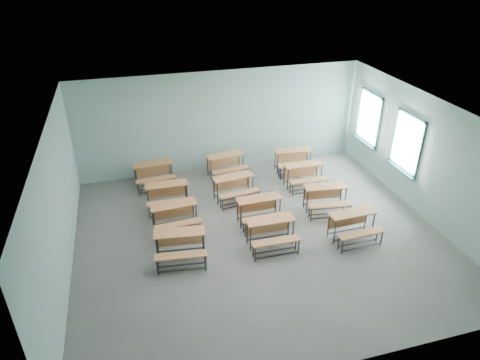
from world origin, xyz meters
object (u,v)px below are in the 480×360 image
(desk_unit_r1c0, at_px, (175,214))
(desk_unit_r0c0, at_px, (180,243))
(desk_unit_r0c1, at_px, (272,230))
(desk_unit_r3c1, at_px, (227,163))
(desk_unit_r2c2, at_px, (304,172))
(desk_unit_r0c2, at_px, (354,223))
(desk_unit_r1c1, at_px, (260,208))
(desk_unit_r2c1, at_px, (235,185))
(desk_unit_r1c2, at_px, (326,195))
(desk_unit_r2c0, at_px, (167,193))
(desk_unit_r3c0, at_px, (154,172))
(desk_unit_r3c2, at_px, (294,158))

(desk_unit_r1c0, bearing_deg, desk_unit_r0c0, -96.19)
(desk_unit_r0c0, height_order, desk_unit_r0c1, same)
(desk_unit_r3c1, bearing_deg, desk_unit_r2c2, -38.32)
(desk_unit_r0c2, height_order, desk_unit_r1c1, same)
(desk_unit_r2c1, distance_m, desk_unit_r3c1, 1.44)
(desk_unit_r2c2, bearing_deg, desk_unit_r1c1, -141.09)
(desk_unit_r0c0, bearing_deg, desk_unit_r1c2, 20.93)
(desk_unit_r2c0, xyz_separation_m, desk_unit_r2c2, (4.10, 0.12, 0.00))
(desk_unit_r1c1, bearing_deg, desk_unit_r0c0, -158.23)
(desk_unit_r3c1, bearing_deg, desk_unit_r0c2, -68.50)
(desk_unit_r0c0, height_order, desk_unit_r0c2, same)
(desk_unit_r2c0, bearing_deg, desk_unit_r1c1, -30.19)
(desk_unit_r2c2, xyz_separation_m, desk_unit_r3c1, (-2.08, 1.26, 0.00))
(desk_unit_r0c2, bearing_deg, desk_unit_r3c0, 135.57)
(desk_unit_r1c2, distance_m, desk_unit_r2c0, 4.34)
(desk_unit_r0c2, xyz_separation_m, desk_unit_r2c1, (-2.33, 2.59, 0.00))
(desk_unit_r0c2, distance_m, desk_unit_r3c2, 3.78)
(desk_unit_r2c2, distance_m, desk_unit_r3c0, 4.51)
(desk_unit_r3c0, relative_size, desk_unit_r3c1, 0.97)
(desk_unit_r1c0, xyz_separation_m, desk_unit_r1c1, (2.17, -0.29, 0.00))
(desk_unit_r1c1, xyz_separation_m, desk_unit_r2c1, (-0.33, 1.32, 0.00))
(desk_unit_r0c2, distance_m, desk_unit_r2c0, 4.99)
(desk_unit_r0c0, xyz_separation_m, desk_unit_r1c0, (0.05, 1.23, 0.00))
(desk_unit_r2c2, bearing_deg, desk_unit_r3c0, 163.83)
(desk_unit_r2c2, height_order, desk_unit_r3c0, same)
(desk_unit_r2c1, bearing_deg, desk_unit_r2c2, -2.21)
(desk_unit_r2c2, bearing_deg, desk_unit_r0c2, -87.30)
(desk_unit_r0c1, height_order, desk_unit_r1c2, same)
(desk_unit_r0c1, height_order, desk_unit_r3c1, same)
(desk_unit_r2c1, bearing_deg, desk_unit_r0c2, -54.94)
(desk_unit_r0c0, relative_size, desk_unit_r3c1, 1.00)
(desk_unit_r2c0, xyz_separation_m, desk_unit_r3c0, (-0.23, 1.38, 0.00))
(desk_unit_r2c1, height_order, desk_unit_r2c2, same)
(desk_unit_r2c2, bearing_deg, desk_unit_r0c1, -127.17)
(desk_unit_r3c1, bearing_deg, desk_unit_r0c1, -94.62)
(desk_unit_r0c0, relative_size, desk_unit_r1c0, 1.03)
(desk_unit_r1c2, height_order, desk_unit_r3c1, same)
(desk_unit_r0c0, height_order, desk_unit_r3c2, same)
(desk_unit_r0c0, distance_m, desk_unit_r0c2, 4.23)
(desk_unit_r1c0, relative_size, desk_unit_r1c2, 0.97)
(desk_unit_r1c1, height_order, desk_unit_r2c0, same)
(desk_unit_r2c0, distance_m, desk_unit_r3c1, 2.44)
(desk_unit_r2c2, bearing_deg, desk_unit_r0c0, -149.09)
(desk_unit_r2c1, bearing_deg, desk_unit_r1c0, -157.56)
(desk_unit_r1c1, bearing_deg, desk_unit_r3c2, 51.37)
(desk_unit_r1c1, height_order, desk_unit_r1c2, same)
(desk_unit_r0c1, distance_m, desk_unit_r3c1, 3.77)
(desk_unit_r0c1, bearing_deg, desk_unit_r3c1, 93.51)
(desk_unit_r1c1, bearing_deg, desk_unit_r1c0, 171.29)
(desk_unit_r0c1, height_order, desk_unit_r1c1, same)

